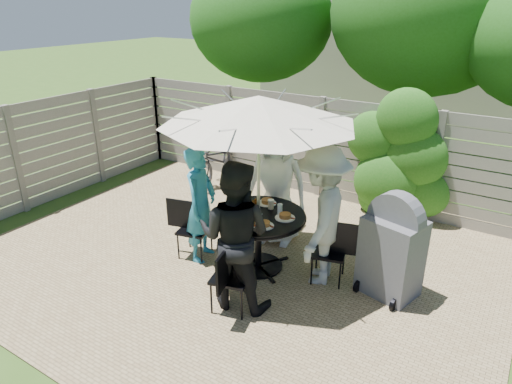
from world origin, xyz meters
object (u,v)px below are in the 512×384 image
Objects in this scene: plate_front at (249,224)px; patio_table at (258,231)px; chair_back at (279,220)px; coffee_cup at (271,205)px; glass_front at (260,219)px; person_back at (277,184)px; chair_front at (232,290)px; person_front at (235,236)px; person_left at (201,205)px; umbrella at (259,110)px; glass_left at (237,210)px; chair_left at (194,240)px; plate_extra at (264,225)px; syrup_jug at (255,207)px; plate_back at (267,202)px; bicycle at (220,159)px; plate_right at (285,217)px; chair_right at (329,263)px; glass_right at (280,209)px; plate_left at (233,209)px; bbq_grill at (392,250)px; person_right at (322,216)px.

patio_table is at bearing 103.13° from plate_front.
chair_back is 0.96m from coffee_cup.
glass_front reaches higher than chair_back.
patio_table is 0.90m from person_back.
chair_front is 0.65m from person_front.
person_left reaches higher than chair_front.
chair_front is (0.22, -0.94, -1.91)m from umbrella.
umbrella is 1.33m from glass_left.
plate_front is 0.15m from glass_front.
chair_back reaches higher than chair_front.
chair_left is 6.05× the size of glass_left.
umbrella is 1.59× the size of person_back.
syrup_jug reaches higher than plate_extra.
syrup_jug is at bearing 2.44° from chair_left.
person_front is 1.19m from plate_back.
syrup_jug is at bearing 131.17° from glass_front.
bicycle is at bearing 134.86° from syrup_jug.
plate_back is 1.00× the size of plate_right.
glass_right is (-0.71, -0.06, 0.62)m from chair_right.
plate_left is at bearing -0.72° from chair_left.
patio_table is at bearing 180.00° from umbrella.
plate_extra is at bearing 13.80° from chair_back.
glass_right is (-0.01, 0.41, 0.05)m from plate_extra.
person_front is at bearing -100.32° from plate_right.
chair_front is 6.40× the size of glass_right.
plate_right is (-0.59, -0.14, 0.58)m from chair_right.
umbrella is at bearing 13.13° from plate_left.
syrup_jug is (0.16, 0.20, 0.01)m from glass_left.
syrup_jug is 0.23m from coffee_cup.
glass_front is 0.35m from syrup_jug.
coffee_cup is at bearing 93.35° from plate_front.
plate_back is at bearing -45.36° from bicycle.
chair_back reaches higher than patio_table.
bbq_grill is (2.48, 0.56, -0.20)m from person_left.
chair_right is at bearing 34.09° from plate_extra.
plate_right is 1.86× the size of glass_left.
person_back reaches higher than coffee_cup.
chair_left is 1.25m from coffee_cup.
plate_back is at bearing -0.87° from chair_front.
chair_back is (-0.22, 0.94, -1.91)m from umbrella.
glass_left is (-0.23, -0.16, 0.31)m from patio_table.
person_left is 2.55m from bbq_grill.
chair_right is 0.83m from plate_right.
person_back reaches higher than chair_right.
plate_extra is 0.10m from glass_front.
glass_right is (0.46, 0.32, 0.00)m from glass_left.
chair_left is 3.53× the size of plate_extra.
person_left is 11.64× the size of glass_front.
person_right is 0.89m from syrup_jug.
person_front is (0.38, -1.62, -0.01)m from person_back.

